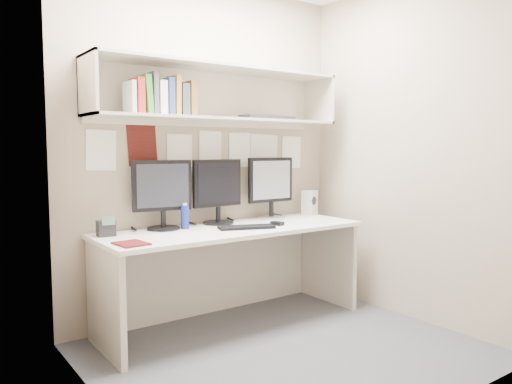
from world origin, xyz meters
TOP-DOWN VIEW (x-y plane):
  - floor at (0.00, 0.00)m, footprint 2.40×2.00m
  - wall_back at (0.00, 1.00)m, footprint 2.40×0.02m
  - wall_front at (0.00, -1.00)m, footprint 2.40×0.02m
  - wall_left at (-1.20, 0.00)m, footprint 0.02×2.00m
  - wall_right at (1.20, 0.00)m, footprint 0.02×2.00m
  - desk at (0.00, 0.65)m, footprint 2.00×0.70m
  - overhead_hutch at (0.00, 0.86)m, footprint 2.00×0.38m
  - pinned_papers at (0.00, 0.99)m, footprint 1.92×0.01m
  - monitor_left at (-0.46, 0.87)m, footprint 0.43×0.24m
  - monitor_center at (0.01, 0.87)m, footprint 0.43×0.24m
  - monitor_right at (0.52, 0.87)m, footprint 0.44×0.24m
  - keyboard at (0.05, 0.54)m, footprint 0.43×0.27m
  - mouse at (0.33, 0.53)m, footprint 0.08×0.11m
  - speaker at (0.94, 0.85)m, footprint 0.14×0.14m
  - blue_bottle at (-0.32, 0.80)m, footprint 0.06×0.06m
  - maroon_notebook at (-0.86, 0.45)m, footprint 0.19×0.22m
  - desk_phone at (-0.88, 0.83)m, footprint 0.12×0.11m
  - book_stack at (-0.50, 0.77)m, footprint 0.48×0.18m
  - hutch_tray at (0.41, 0.77)m, footprint 0.45×0.17m

SIDE VIEW (x-z plane):
  - floor at x=0.00m, z-range -0.01..0.01m
  - desk at x=0.00m, z-range 0.00..0.73m
  - maroon_notebook at x=-0.86m, z-range 0.73..0.74m
  - keyboard at x=0.05m, z-range 0.73..0.75m
  - mouse at x=0.33m, z-range 0.73..0.76m
  - desk_phone at x=-0.88m, z-range 0.72..0.85m
  - blue_bottle at x=-0.32m, z-range 0.73..0.91m
  - speaker at x=0.94m, z-range 0.73..0.94m
  - monitor_center at x=0.01m, z-range 0.75..1.25m
  - monitor_left at x=-0.46m, z-range 0.75..1.25m
  - monitor_right at x=0.52m, z-range 0.75..1.26m
  - pinned_papers at x=0.00m, z-range 1.01..1.49m
  - wall_back at x=0.00m, z-range 0.00..2.60m
  - wall_front at x=0.00m, z-range 0.00..2.60m
  - wall_left at x=-1.20m, z-range 0.00..2.60m
  - wall_right at x=1.20m, z-range 0.00..2.60m
  - hutch_tray at x=0.41m, z-range 1.54..1.57m
  - book_stack at x=-0.50m, z-range 1.52..1.81m
  - overhead_hutch at x=0.00m, z-range 1.52..1.92m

